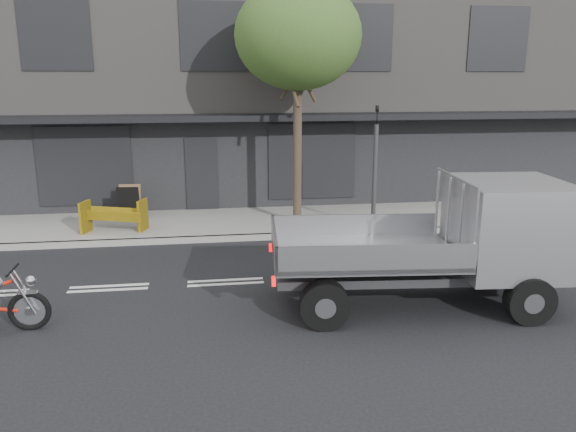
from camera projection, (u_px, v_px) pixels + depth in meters
The scene contains 9 objects.
ground at pixel (226, 282), 11.88m from camera, with size 80.00×80.00×0.00m, color black.
sidewalk at pixel (220, 223), 16.38m from camera, with size 32.00×3.20×0.15m, color gray.
kerb at pixel (222, 238), 14.85m from camera, with size 32.00×0.20×0.15m, color gray.
building_main at pixel (213, 83), 21.78m from camera, with size 26.00×10.00×8.00m, color slate.
street_tree at pixel (298, 36), 14.95m from camera, with size 3.40×3.40×6.74m.
traffic_light_pole at pixel (375, 174), 15.28m from camera, with size 0.12×0.12×3.50m.
flatbed_ute at pixel (482, 232), 10.48m from camera, with size 5.53×2.63×2.49m.
construction_barrier at pixel (113, 217), 14.90m from camera, with size 1.61×0.64×0.90m, color yellow, non-canonical shape.
sandwich_board at pixel (129, 203), 16.34m from camera, with size 0.63×0.42×1.00m, color black, non-canonical shape.
Camera 1 is at (-0.27, -11.27, 4.23)m, focal length 35.00 mm.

